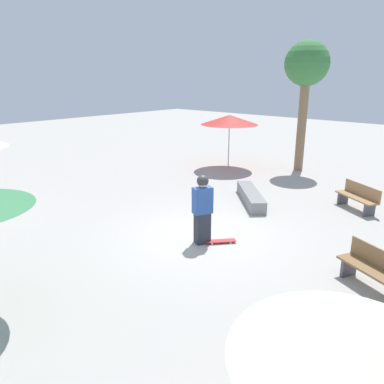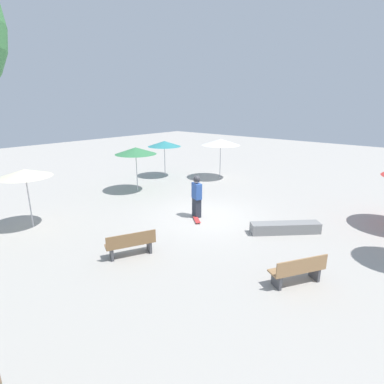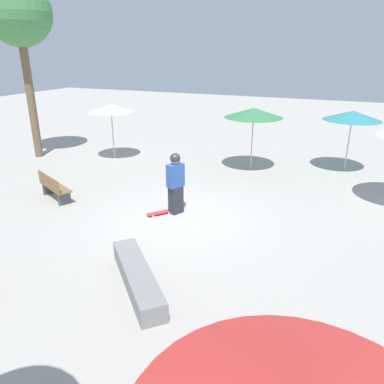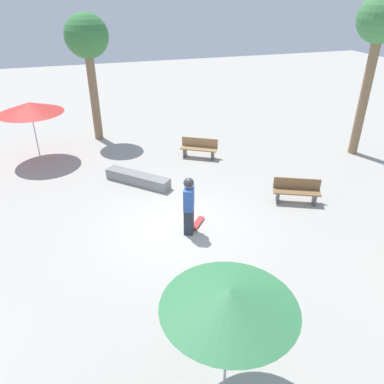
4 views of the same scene
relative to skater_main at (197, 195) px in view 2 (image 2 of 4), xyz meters
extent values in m
plane|color=#ADA8A0|center=(-0.23, 0.26, -1.00)|extent=(60.00, 60.00, 0.00)
cube|color=#282D38|center=(0.00, 0.00, -0.58)|extent=(0.41, 0.46, 0.84)
cube|color=#2D519E|center=(0.00, 0.00, 0.18)|extent=(0.45, 0.56, 0.69)
sphere|color=beige|center=(0.00, 0.00, 0.67)|extent=(0.27, 0.27, 0.27)
sphere|color=#2D2D33|center=(0.00, 0.00, 0.70)|extent=(0.31, 0.31, 0.31)
cube|color=red|center=(0.38, 0.31, -0.94)|extent=(0.67, 0.74, 0.02)
cylinder|color=silver|center=(0.47, 0.56, -0.97)|extent=(0.06, 0.06, 0.05)
cylinder|color=silver|center=(0.60, 0.45, -0.97)|extent=(0.06, 0.06, 0.05)
cylinder|color=silver|center=(0.15, 0.18, -0.97)|extent=(0.06, 0.06, 0.05)
cylinder|color=silver|center=(0.28, 0.07, -0.97)|extent=(0.06, 0.06, 0.05)
cube|color=gray|center=(-0.91, 3.68, -0.79)|extent=(2.24, 2.25, 0.41)
cube|color=#47474C|center=(2.63, 5.01, -0.80)|extent=(0.27, 0.38, 0.40)
cube|color=#47474C|center=(1.56, 5.65, -0.80)|extent=(0.27, 0.38, 0.40)
cube|color=#9E754C|center=(2.09, 5.33, -0.57)|extent=(1.60, 1.20, 0.05)
cube|color=#9E754C|center=(2.20, 5.50, -0.35)|extent=(1.40, 0.85, 0.40)
cube|color=#47474C|center=(4.64, 0.32, -0.80)|extent=(0.24, 0.39, 0.40)
cube|color=#47474C|center=(3.51, 0.85, -0.80)|extent=(0.24, 0.39, 0.40)
cube|color=olive|center=(4.08, 0.58, -0.57)|extent=(1.64, 1.07, 0.05)
cube|color=olive|center=(4.16, 0.77, -0.35)|extent=(1.47, 0.71, 0.40)
cylinder|color=#B7B7BC|center=(5.18, -4.29, 0.14)|extent=(0.05, 0.05, 2.28)
cone|color=beige|center=(5.18, -4.29, 1.24)|extent=(2.00, 2.00, 0.30)
cylinder|color=#B7B7BC|center=(-4.43, -6.50, 0.14)|extent=(0.05, 0.05, 2.28)
cone|color=teal|center=(-4.43, -6.50, 1.23)|extent=(2.20, 2.20, 0.36)
cylinder|color=#B7B7BC|center=(-6.43, -3.35, 0.23)|extent=(0.05, 0.05, 2.46)
cone|color=white|center=(-6.43, -3.35, 1.41)|extent=(2.50, 2.50, 0.40)
cylinder|color=#B7B7BC|center=(-0.89, -5.12, 0.18)|extent=(0.05, 0.05, 2.36)
cone|color=#387F4C|center=(-0.89, -5.12, 1.31)|extent=(2.28, 2.28, 0.37)
camera|label=1|loc=(5.86, -6.93, 3.22)|focal=35.00mm
camera|label=2|loc=(9.49, 7.89, 3.81)|focal=28.00mm
camera|label=3|loc=(-4.60, 9.26, 3.62)|focal=35.00mm
camera|label=4|loc=(-2.78, -9.10, 5.62)|focal=35.00mm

